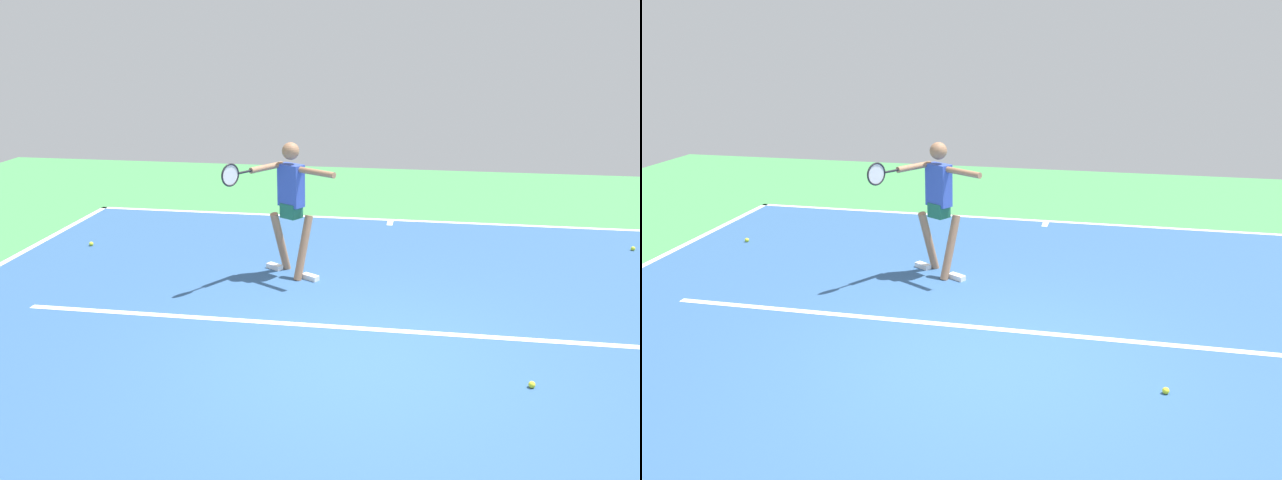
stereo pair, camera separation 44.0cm
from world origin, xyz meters
TOP-DOWN VIEW (x-y plane):
  - ground_plane at (0.00, 0.00)m, footprint 20.14×20.14m
  - court_surface at (0.00, 0.00)m, footprint 10.94×11.03m
  - court_line_baseline_near at (0.00, -5.46)m, footprint 10.94×0.10m
  - court_line_service at (0.00, -0.80)m, footprint 8.21×0.10m
  - court_line_centre_mark at (0.00, -5.26)m, footprint 0.10×0.30m
  - tennis_player at (1.19, -2.41)m, footprint 1.36×1.13m
  - tennis_ball_near_player at (-1.69, 0.27)m, footprint 0.07×0.07m
  - tennis_ball_by_baseline at (4.54, -3.21)m, footprint 0.07×0.07m

SIDE VIEW (x-z plane):
  - ground_plane at x=0.00m, z-range 0.00..0.00m
  - court_surface at x=0.00m, z-range 0.00..0.00m
  - court_line_baseline_near at x=0.00m, z-range 0.00..0.01m
  - court_line_service at x=0.00m, z-range 0.00..0.01m
  - court_line_centre_mark at x=0.00m, z-range 0.00..0.01m
  - tennis_ball_near_player at x=-1.69m, z-range 0.00..0.07m
  - tennis_ball_by_baseline at x=4.54m, z-range 0.00..0.07m
  - tennis_player at x=1.19m, z-range 0.15..2.00m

